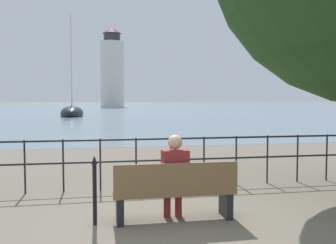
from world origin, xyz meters
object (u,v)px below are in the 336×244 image
Objects in this scene: seated_person_left at (175,173)px; harbor_lighthouse at (112,70)px; closed_umbrella at (95,186)px; sailboat_2 at (72,113)px; park_bench at (175,192)px.

harbor_lighthouse is at bearing 88.13° from seated_person_left.
sailboat_2 is at bearing 94.03° from closed_umbrella.
closed_umbrella is 0.05× the size of harbor_lighthouse.
harbor_lighthouse is at bearing 83.24° from sailboat_2.
harbor_lighthouse is at bearing 87.44° from closed_umbrella.
sailboat_2 is 0.55× the size of harbor_lighthouse.
seated_person_left is at bearing -91.87° from harbor_lighthouse.
park_bench is 38.74m from sailboat_2.
harbor_lighthouse is (7.12, 60.10, 9.74)m from sailboat_2.
park_bench is 99.17m from harbor_lighthouse.
closed_umbrella is at bearing -85.97° from sailboat_2.
seated_person_left is 38.67m from sailboat_2.
sailboat_2 reaches higher than seated_person_left.
closed_umbrella is at bearing 176.83° from park_bench.
sailboat_2 is (-2.71, 38.48, -0.18)m from closed_umbrella.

